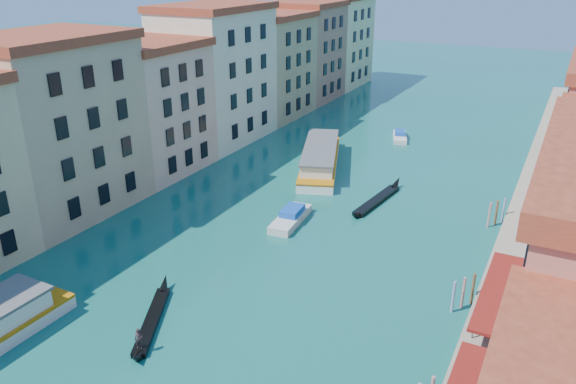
# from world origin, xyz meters

# --- Properties ---
(left_bank_palazzos) EXTENTS (12.80, 128.40, 21.00)m
(left_bank_palazzos) POSITION_xyz_m (-26.00, 64.68, 9.71)
(left_bank_palazzos) COLOR #C2B28A
(left_bank_palazzos) RESTS_ON ground
(quay) EXTENTS (4.00, 140.00, 1.00)m
(quay) POSITION_xyz_m (22.00, 65.00, 0.50)
(quay) COLOR gray
(quay) RESTS_ON ground
(mooring_poles_right) EXTENTS (1.44, 54.24, 3.20)m
(mooring_poles_right) POSITION_xyz_m (19.10, 28.80, 1.30)
(mooring_poles_right) COLOR brown
(mooring_poles_right) RESTS_ON ground
(vaporetto_far) EXTENTS (11.59, 20.95, 3.07)m
(vaporetto_far) POSITION_xyz_m (-5.76, 66.26, 1.38)
(vaporetto_far) COLOR white
(vaporetto_far) RESTS_ON ground
(gondola_fore) EXTENTS (6.06, 10.81, 2.33)m
(gondola_fore) POSITION_xyz_m (-2.56, 26.43, 0.39)
(gondola_fore) COLOR black
(gondola_fore) RESTS_ON ground
(gondola_far) EXTENTS (2.66, 13.37, 1.89)m
(gondola_far) POSITION_xyz_m (5.54, 58.17, 0.39)
(gondola_far) COLOR black
(gondola_far) RESTS_ON ground
(motorboat_mid) EXTENTS (3.06, 7.71, 1.56)m
(motorboat_mid) POSITION_xyz_m (-1.18, 48.28, 0.61)
(motorboat_mid) COLOR silver
(motorboat_mid) RESTS_ON ground
(motorboat_far) EXTENTS (3.91, 6.65, 1.31)m
(motorboat_far) POSITION_xyz_m (0.35, 84.27, 0.51)
(motorboat_far) COLOR silver
(motorboat_far) RESTS_ON ground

